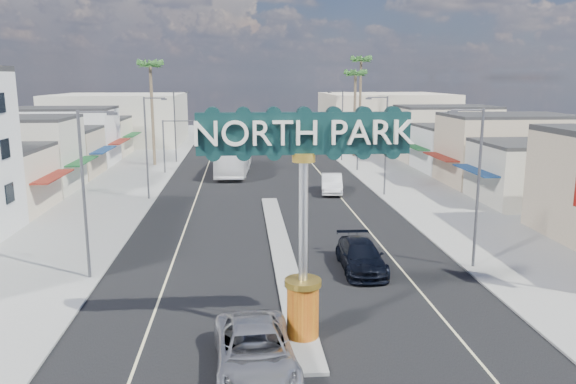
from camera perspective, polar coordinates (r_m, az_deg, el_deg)
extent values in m
plane|color=gray|center=(50.51, -1.99, -0.59)|extent=(160.00, 160.00, 0.00)
cube|color=black|center=(50.51, -1.99, -0.58)|extent=(20.00, 120.00, 0.01)
cube|color=gray|center=(35.03, -0.67, -5.94)|extent=(1.30, 30.00, 0.16)
cube|color=gray|center=(51.76, -17.66, -0.77)|extent=(8.00, 120.00, 0.12)
cube|color=gray|center=(53.04, 13.30, -0.24)|extent=(8.00, 120.00, 0.12)
cube|color=beige|center=(66.40, -23.83, 3.98)|extent=(12.00, 42.00, 6.00)
cube|color=#B7B29E|center=(68.12, 18.08, 4.56)|extent=(12.00, 42.00, 6.00)
cube|color=#B7B29E|center=(96.57, -16.65, 7.13)|extent=(20.00, 20.00, 8.00)
cube|color=beige|center=(97.66, 9.74, 7.49)|extent=(20.00, 20.00, 8.00)
cylinder|color=#AF290D|center=(23.41, 1.51, -11.97)|extent=(1.30, 1.30, 2.20)
cylinder|color=gold|center=(22.95, 1.53, -9.17)|extent=(1.50, 1.50, 0.25)
cylinder|color=#B7B7BC|center=(22.18, 1.56, -3.05)|extent=(0.36, 0.36, 4.80)
cylinder|color=gold|center=(21.68, 1.60, 3.55)|extent=(0.90, 0.90, 0.35)
cube|color=black|center=(21.57, 1.61, 5.98)|extent=(8.20, 0.50, 1.60)
cylinder|color=#47474C|center=(64.36, -12.50, 4.48)|extent=(0.18, 0.18, 6.00)
cylinder|color=#47474C|center=(63.80, -10.37, 7.12)|extent=(5.00, 0.12, 0.12)
cube|color=black|center=(63.68, -8.55, 6.72)|extent=(0.32, 0.32, 1.00)
sphere|color=red|center=(63.47, -8.57, 6.99)|extent=(0.22, 0.22, 0.22)
cylinder|color=#47474C|center=(65.18, 7.10, 4.75)|extent=(0.18, 0.18, 6.00)
cylinder|color=#47474C|center=(64.44, 4.97, 7.30)|extent=(5.00, 0.12, 0.12)
cube|color=black|center=(64.17, 3.19, 6.86)|extent=(0.32, 0.32, 1.00)
sphere|color=red|center=(63.96, 3.22, 7.14)|extent=(0.22, 0.22, 0.22)
cylinder|color=#47474C|center=(31.06, -20.02, -0.49)|extent=(0.16, 0.16, 9.00)
cylinder|color=#47474C|center=(30.27, -18.94, 7.71)|extent=(1.80, 0.10, 0.10)
cube|color=#47474C|center=(30.10, -17.43, 7.59)|extent=(0.50, 0.22, 0.15)
cylinder|color=#47474C|center=(50.38, -14.19, 4.23)|extent=(0.16, 0.16, 9.00)
cylinder|color=#47474C|center=(49.90, -13.41, 9.27)|extent=(1.80, 0.10, 0.10)
cube|color=#47474C|center=(49.79, -12.48, 9.19)|extent=(0.50, 0.22, 0.15)
cylinder|color=#47474C|center=(72.06, -11.41, 6.45)|extent=(0.16, 0.16, 9.00)
cylinder|color=#47474C|center=(71.72, -10.83, 9.97)|extent=(1.80, 0.10, 0.10)
cube|color=#47474C|center=(71.65, -10.18, 9.91)|extent=(0.50, 0.22, 0.15)
cylinder|color=#47474C|center=(32.66, 18.74, 0.16)|extent=(0.16, 0.16, 9.00)
cylinder|color=#47474C|center=(31.78, 17.75, 7.93)|extent=(1.80, 0.10, 0.10)
cube|color=#47474C|center=(31.49, 16.38, 7.80)|extent=(0.50, 0.22, 0.15)
cylinder|color=#47474C|center=(51.38, 9.91, 4.54)|extent=(0.16, 0.16, 9.00)
cylinder|color=#47474C|center=(50.82, 9.08, 9.47)|extent=(1.80, 0.10, 0.10)
cube|color=#47474C|center=(50.64, 8.19, 9.38)|extent=(0.50, 0.22, 0.15)
cylinder|color=#47474C|center=(72.76, 5.53, 6.67)|extent=(0.16, 0.16, 9.00)
cylinder|color=#47474C|center=(72.37, 4.88, 10.14)|extent=(1.80, 0.10, 0.10)
cube|color=#47474C|center=(72.24, 4.25, 10.07)|extent=(0.50, 0.22, 0.15)
cylinder|color=brown|center=(70.29, -13.60, 7.46)|extent=(0.36, 0.36, 12.00)
cylinder|color=brown|center=(77.06, 6.78, 7.65)|extent=(0.36, 0.36, 11.00)
cylinder|color=brown|center=(83.27, 7.33, 8.61)|extent=(0.36, 0.36, 13.00)
imported|color=#A5A4A9|center=(21.17, -3.38, -15.86)|extent=(3.25, 6.38, 1.73)
imported|color=black|center=(31.82, 7.42, -6.47)|extent=(2.38, 5.67, 1.63)
imported|color=silver|center=(52.66, 4.46, 0.86)|extent=(2.54, 5.55, 1.76)
imported|color=white|center=(63.69, -5.50, 3.58)|extent=(4.11, 13.48, 3.70)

